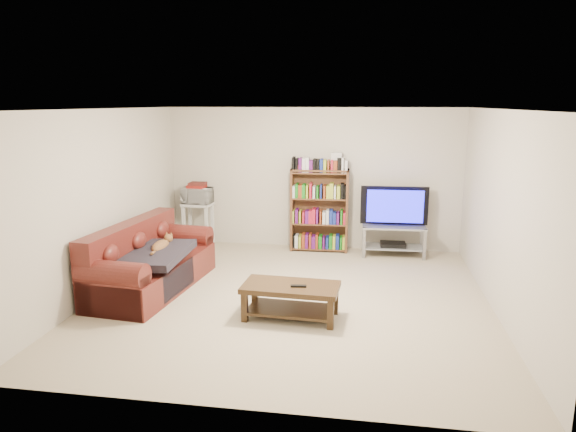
% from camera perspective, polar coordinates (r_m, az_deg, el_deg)
% --- Properties ---
extents(floor, '(5.00, 5.00, 0.00)m').
position_cam_1_polar(floor, '(6.72, 0.32, -9.12)').
color(floor, '#C8B794').
rests_on(floor, ground).
extents(ceiling, '(5.00, 5.00, 0.00)m').
position_cam_1_polar(ceiling, '(6.25, 0.35, 11.80)').
color(ceiling, white).
rests_on(ceiling, ground).
extents(wall_back, '(5.00, 0.00, 5.00)m').
position_cam_1_polar(wall_back, '(8.82, 2.76, 4.17)').
color(wall_back, beige).
rests_on(wall_back, ground).
extents(wall_front, '(5.00, 0.00, 5.00)m').
position_cam_1_polar(wall_front, '(4.00, -5.03, -6.14)').
color(wall_front, beige).
rests_on(wall_front, ground).
extents(wall_left, '(0.00, 5.00, 5.00)m').
position_cam_1_polar(wall_left, '(7.18, -19.81, 1.52)').
color(wall_left, beige).
rests_on(wall_left, ground).
extents(wall_right, '(0.00, 5.00, 5.00)m').
position_cam_1_polar(wall_right, '(6.50, 22.68, 0.20)').
color(wall_right, beige).
rests_on(wall_right, ground).
extents(sofa, '(1.12, 2.19, 0.90)m').
position_cam_1_polar(sofa, '(7.22, -15.34, -5.35)').
color(sofa, '#571C16').
rests_on(sofa, floor).
extents(blanket, '(0.84, 1.07, 0.18)m').
position_cam_1_polar(blanket, '(6.95, -14.72, -4.16)').
color(blanket, '#242028').
rests_on(blanket, sofa).
extents(cat, '(0.29, 0.60, 0.17)m').
position_cam_1_polar(cat, '(7.10, -13.99, -3.28)').
color(cat, brown).
rests_on(cat, sofa).
extents(coffee_table, '(1.14, 0.62, 0.41)m').
position_cam_1_polar(coffee_table, '(6.05, 0.31, -8.75)').
color(coffee_table, '#352412').
rests_on(coffee_table, floor).
extents(remote, '(0.19, 0.07, 0.02)m').
position_cam_1_polar(remote, '(5.94, 1.18, -7.79)').
color(remote, black).
rests_on(remote, coffee_table).
extents(tv_stand, '(1.03, 0.49, 0.51)m').
position_cam_1_polar(tv_stand, '(8.60, 11.63, -2.11)').
color(tv_stand, '#999EA3').
rests_on(tv_stand, floor).
extents(television, '(1.10, 0.18, 0.63)m').
position_cam_1_polar(television, '(8.50, 11.77, 1.03)').
color(television, black).
rests_on(television, tv_stand).
extents(dvd_player, '(0.42, 0.30, 0.06)m').
position_cam_1_polar(dvd_player, '(8.64, 11.58, -3.10)').
color(dvd_player, black).
rests_on(dvd_player, tv_stand).
extents(bookshelf, '(0.97, 0.32, 1.40)m').
position_cam_1_polar(bookshelf, '(8.66, 3.50, 0.77)').
color(bookshelf, brown).
rests_on(bookshelf, floor).
extents(shelf_clutter, '(0.71, 0.23, 0.28)m').
position_cam_1_polar(shelf_clutter, '(8.54, 4.24, 5.90)').
color(shelf_clutter, silver).
rests_on(shelf_clutter, bookshelf).
extents(microwave_stand, '(0.51, 0.39, 0.79)m').
position_cam_1_polar(microwave_stand, '(8.99, -9.96, -0.36)').
color(microwave_stand, silver).
rests_on(microwave_stand, floor).
extents(microwave, '(0.51, 0.36, 0.27)m').
position_cam_1_polar(microwave, '(8.90, -10.06, 2.26)').
color(microwave, silver).
rests_on(microwave, microwave_stand).
extents(game_boxes, '(0.30, 0.27, 0.05)m').
position_cam_1_polar(game_boxes, '(8.88, -10.10, 3.27)').
color(game_boxes, maroon).
rests_on(game_boxes, microwave).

